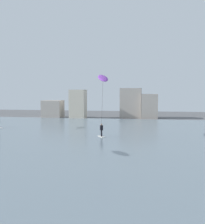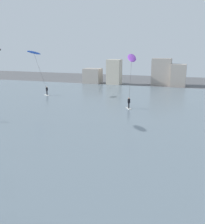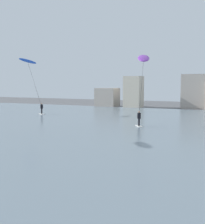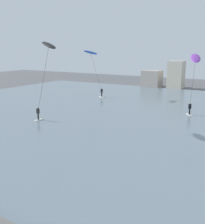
% 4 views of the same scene
% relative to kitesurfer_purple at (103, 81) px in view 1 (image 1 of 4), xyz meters
% --- Properties ---
extents(water_bay, '(84.00, 52.00, 0.10)m').
position_rel_kitesurfer_purple_xyz_m(water_bay, '(1.38, -4.33, -6.97)').
color(water_bay, slate).
rests_on(water_bay, ground).
extents(far_shore_buildings, '(24.29, 5.37, 6.31)m').
position_rel_kitesurfer_purple_xyz_m(far_shore_buildings, '(-3.30, 24.11, -4.33)').
color(far_shore_buildings, '#A89E93').
rests_on(far_shore_buildings, ground).
extents(kitesurfer_purple, '(2.24, 4.38, 8.07)m').
position_rel_kitesurfer_purple_xyz_m(kitesurfer_purple, '(0.00, 0.00, 0.00)').
color(kitesurfer_purple, silver).
rests_on(kitesurfer_purple, water_bay).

